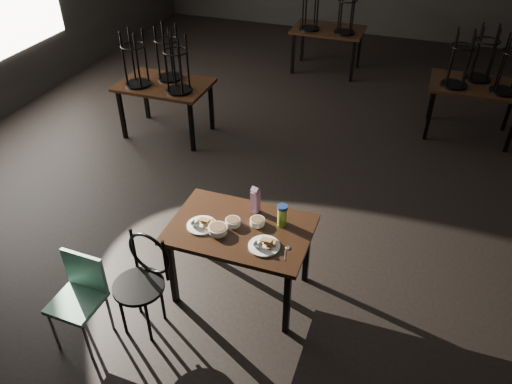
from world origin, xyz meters
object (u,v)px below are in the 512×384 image
at_px(juice_carton, 255,200).
at_px(school_chair, 80,292).
at_px(main_table, 241,235).
at_px(bentwood_chair, 143,276).
at_px(water_bottle, 282,215).

height_order(juice_carton, school_chair, juice_carton).
relative_size(main_table, bentwood_chair, 1.34).
xyz_separation_m(water_bottle, school_chair, (-1.36, -1.04, -0.36)).
bearing_deg(main_table, juice_carton, 80.60).
bearing_deg(school_chair, water_bottle, 39.44).
relative_size(water_bottle, bentwood_chair, 0.22).
height_order(main_table, bentwood_chair, bentwood_chair).
distance_m(water_bottle, school_chair, 1.75).
height_order(water_bottle, bentwood_chair, water_bottle).
bearing_deg(main_table, bentwood_chair, -136.60).
distance_m(main_table, school_chair, 1.37).
bearing_deg(bentwood_chair, water_bottle, 46.91).
bearing_deg(juice_carton, bentwood_chair, -128.13).
relative_size(juice_carton, school_chair, 0.32).
relative_size(bentwood_chair, school_chair, 1.10).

